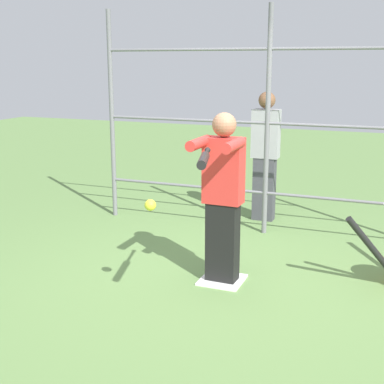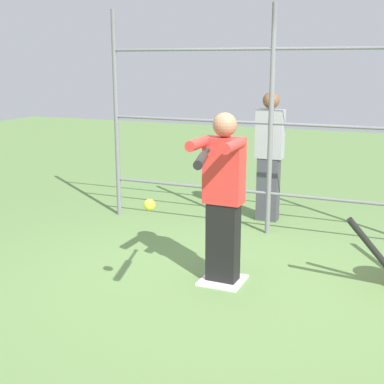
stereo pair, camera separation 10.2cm
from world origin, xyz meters
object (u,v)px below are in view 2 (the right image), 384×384
object	(u,v)px
batter	(223,194)
softball_in_flight	(149,205)
baseball_bat_swinging	(202,159)
bystander_behind_fence	(269,155)

from	to	relation	value
batter	softball_in_flight	xyz separation A→B (m)	(0.39, 0.72, 0.03)
baseball_bat_swinging	bystander_behind_fence	xyz separation A→B (m)	(0.31, -3.08, -0.48)
baseball_bat_swinging	softball_in_flight	distance (m)	0.74
batter	bystander_behind_fence	distance (m)	2.17
baseball_bat_swinging	softball_in_flight	size ratio (longest dim) A/B	8.97
batter	softball_in_flight	world-z (taller)	batter
baseball_bat_swinging	bystander_behind_fence	distance (m)	3.14
batter	softball_in_flight	bearing A→B (deg)	61.72
softball_in_flight	bystander_behind_fence	size ratio (longest dim) A/B	0.06
softball_in_flight	bystander_behind_fence	xyz separation A→B (m)	(-0.24, -2.88, -0.03)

